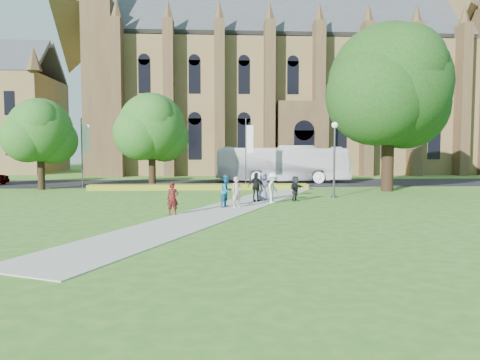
{
  "coord_description": "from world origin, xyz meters",
  "views": [
    {
      "loc": [
        -0.99,
        -25.37,
        3.49
      ],
      "look_at": [
        0.66,
        1.55,
        1.6
      ],
      "focal_mm": 35.0,
      "sensor_mm": 36.0,
      "label": 1
    }
  ],
  "objects": [
    {
      "name": "ground",
      "position": [
        0.0,
        0.0,
        0.0
      ],
      "size": [
        160.0,
        160.0,
        0.0
      ],
      "primitive_type": "plane",
      "color": "#326A1F",
      "rests_on": "ground"
    },
    {
      "name": "flower_hedge",
      "position": [
        -2.0,
        13.2,
        0.23
      ],
      "size": [
        18.0,
        1.4,
        0.45
      ],
      "primitive_type": "cube",
      "color": "#AE9E22",
      "rests_on": "ground"
    },
    {
      "name": "pedestrian_3",
      "position": [
        1.83,
        4.25,
        0.97
      ],
      "size": [
        1.17,
        0.7,
        1.86
      ],
      "primitive_type": "imported",
      "rotation": [
        0.0,
        0.0,
        0.24
      ],
      "color": "black",
      "rests_on": "footpath"
    },
    {
      "name": "road",
      "position": [
        0.0,
        20.0,
        0.01
      ],
      "size": [
        160.0,
        10.0,
        0.02
      ],
      "primitive_type": "cube",
      "color": "black",
      "rests_on": "ground"
    },
    {
      "name": "cathedral",
      "position": [
        10.0,
        39.73,
        12.98
      ],
      "size": [
        52.6,
        18.25,
        28.0
      ],
      "color": "olive",
      "rests_on": "ground"
    },
    {
      "name": "pedestrian_5",
      "position": [
        4.42,
        4.45,
        0.84
      ],
      "size": [
        1.3,
        1.46,
        1.6
      ],
      "primitive_type": "imported",
      "rotation": [
        0.0,
        0.0,
        0.89
      ],
      "color": "#222128",
      "rests_on": "footpath"
    },
    {
      "name": "street_tree_1",
      "position": [
        -6.0,
        14.5,
        5.22
      ],
      "size": [
        5.6,
        5.6,
        8.05
      ],
      "color": "#332114",
      "rests_on": "ground"
    },
    {
      "name": "large_tree",
      "position": [
        13.0,
        11.0,
        8.37
      ],
      "size": [
        9.6,
        9.6,
        13.2
      ],
      "color": "#332114",
      "rests_on": "ground"
    },
    {
      "name": "streetlamp",
      "position": [
        7.5,
        6.5,
        3.3
      ],
      "size": [
        0.44,
        0.44,
        5.24
      ],
      "color": "#38383D",
      "rests_on": "ground"
    },
    {
      "name": "banner_pole_0",
      "position": [
        2.11,
        15.2,
        3.39
      ],
      "size": [
        0.7,
        0.1,
        6.0
      ],
      "color": "#38383D",
      "rests_on": "ground"
    },
    {
      "name": "footpath",
      "position": [
        0.0,
        1.0,
        0.02
      ],
      "size": [
        15.58,
        28.54,
        0.04
      ],
      "primitive_type": "cube",
      "rotation": [
        0.0,
        0.0,
        -0.44
      ],
      "color": "#B2B2A8",
      "rests_on": "ground"
    },
    {
      "name": "pedestrian_6",
      "position": [
        0.45,
        1.27,
        0.92
      ],
      "size": [
        0.77,
        0.7,
        1.77
      ],
      "primitive_type": "imported",
      "rotation": [
        0.0,
        0.0,
        0.57
      ],
      "color": "#AC9590",
      "rests_on": "footpath"
    },
    {
      "name": "pedestrian_1",
      "position": [
        -0.11,
        1.47,
        0.96
      ],
      "size": [
        1.09,
        1.14,
        1.85
      ],
      "primitive_type": "imported",
      "rotation": [
        0.0,
        0.0,
        0.95
      ],
      "color": "#1B5D87",
      "rests_on": "footpath"
    },
    {
      "name": "pedestrian_0",
      "position": [
        -2.97,
        -1.45,
        0.87
      ],
      "size": [
        0.68,
        0.52,
        1.65
      ],
      "primitive_type": "imported",
      "rotation": [
        0.0,
        0.0,
        0.22
      ],
      "color": "#4D1112",
      "rests_on": "footpath"
    },
    {
      "name": "pedestrian_4",
      "position": [
        2.37,
        4.7,
        0.95
      ],
      "size": [
        1.06,
        0.96,
        1.82
      ],
      "primitive_type": "imported",
      "rotation": [
        0.0,
        0.0,
        0.55
      ],
      "color": "slate",
      "rests_on": "footpath"
    },
    {
      "name": "pedestrian_2",
      "position": [
        2.82,
        3.44,
        0.98
      ],
      "size": [
        1.16,
        1.39,
        1.87
      ],
      "primitive_type": "imported",
      "rotation": [
        0.0,
        0.0,
        1.12
      ],
      "color": "silver",
      "rests_on": "footpath"
    },
    {
      "name": "parasol",
      "position": [
        2.55,
        4.8,
        2.21
      ],
      "size": [
        0.81,
        0.81,
        0.69
      ],
      "primitive_type": "imported",
      "rotation": [
        0.0,
        0.0,
        -0.02
      ],
      "color": "pink",
      "rests_on": "pedestrian_4"
    },
    {
      "name": "street_tree_0",
      "position": [
        -15.0,
        14.0,
        4.87
      ],
      "size": [
        5.2,
        5.2,
        7.5
      ],
      "color": "#332114",
      "rests_on": "ground"
    },
    {
      "name": "tour_coach",
      "position": [
        6.11,
        20.84,
        1.85
      ],
      "size": [
        13.43,
        4.87,
        3.66
      ],
      "primitive_type": "imported",
      "rotation": [
        0.0,
        0.0,
        1.43
      ],
      "color": "silver",
      "rests_on": "road"
    },
    {
      "name": "banner_pole_1",
      "position": [
        -11.89,
        15.2,
        3.39
      ],
      "size": [
        0.7,
        0.1,
        6.0
      ],
      "color": "#38383D",
      "rests_on": "ground"
    }
  ]
}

